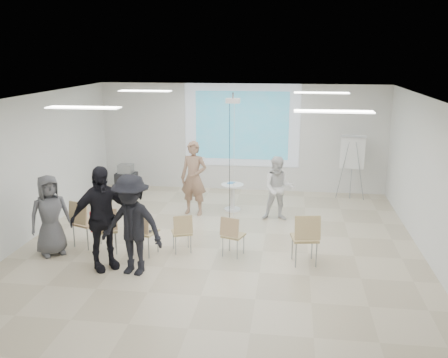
# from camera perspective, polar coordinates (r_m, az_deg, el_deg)

# --- Properties ---
(floor) EXTENTS (8.00, 9.00, 0.10)m
(floor) POSITION_cam_1_polar(r_m,az_deg,el_deg) (10.15, -0.62, -8.25)
(floor) COLOR beige
(floor) RESTS_ON ground
(ceiling) EXTENTS (8.00, 9.00, 0.10)m
(ceiling) POSITION_cam_1_polar(r_m,az_deg,el_deg) (9.40, -0.67, 9.46)
(ceiling) COLOR white
(ceiling) RESTS_ON wall_back
(wall_back) EXTENTS (8.00, 0.10, 3.00)m
(wall_back) POSITION_cam_1_polar(r_m,az_deg,el_deg) (14.08, 2.07, 4.76)
(wall_back) COLOR silver
(wall_back) RESTS_ON floor
(wall_left) EXTENTS (0.10, 9.00, 3.00)m
(wall_left) POSITION_cam_1_polar(r_m,az_deg,el_deg) (10.99, -22.02, 0.94)
(wall_left) COLOR silver
(wall_left) RESTS_ON floor
(wall_right) EXTENTS (0.10, 9.00, 3.00)m
(wall_right) POSITION_cam_1_polar(r_m,az_deg,el_deg) (9.93, 23.16, -0.53)
(wall_right) COLOR silver
(wall_right) RESTS_ON floor
(projection_halo) EXTENTS (3.20, 0.01, 2.30)m
(projection_halo) POSITION_cam_1_polar(r_m,az_deg,el_deg) (13.96, 2.06, 6.13)
(projection_halo) COLOR silver
(projection_halo) RESTS_ON wall_back
(projection_image) EXTENTS (2.60, 0.01, 1.90)m
(projection_image) POSITION_cam_1_polar(r_m,az_deg,el_deg) (13.95, 2.05, 6.12)
(projection_image) COLOR #369CB9
(projection_image) RESTS_ON wall_back
(pedestal_table) EXTENTS (0.74, 0.74, 0.69)m
(pedestal_table) POSITION_cam_1_polar(r_m,az_deg,el_deg) (12.38, 0.97, -1.89)
(pedestal_table) COLOR white
(pedestal_table) RESTS_ON floor
(player_left) EXTENTS (0.82, 0.63, 2.03)m
(player_left) POSITION_cam_1_polar(r_m,az_deg,el_deg) (11.98, -3.48, 0.65)
(player_left) COLOR #A27C63
(player_left) RESTS_ON floor
(player_right) EXTENTS (0.85, 0.69, 1.68)m
(player_right) POSITION_cam_1_polar(r_m,az_deg,el_deg) (11.65, 6.24, -0.71)
(player_right) COLOR white
(player_right) RESTS_ON floor
(controller_left) EXTENTS (0.07, 0.14, 0.04)m
(controller_left) POSITION_cam_1_polar(r_m,az_deg,el_deg) (12.11, -2.44, 2.39)
(controller_left) COLOR silver
(controller_left) RESTS_ON player_left
(controller_right) EXTENTS (0.05, 0.12, 0.04)m
(controller_right) POSITION_cam_1_polar(r_m,az_deg,el_deg) (11.83, 5.44, 1.01)
(controller_right) COLOR silver
(controller_right) RESTS_ON player_right
(chair_far_left) EXTENTS (0.60, 0.62, 0.98)m
(chair_far_left) POSITION_cam_1_polar(r_m,az_deg,el_deg) (10.42, -15.79, -4.52)
(chair_far_left) COLOR tan
(chair_far_left) RESTS_ON floor
(chair_left_mid) EXTENTS (0.59, 0.61, 0.94)m
(chair_left_mid) POSITION_cam_1_polar(r_m,az_deg,el_deg) (9.98, -13.37, -5.33)
(chair_left_mid) COLOR tan
(chair_left_mid) RESTS_ON floor
(chair_left_inner) EXTENTS (0.53, 0.55, 0.91)m
(chair_left_inner) POSITION_cam_1_polar(r_m,az_deg,el_deg) (9.76, -9.26, -5.68)
(chair_left_inner) COLOR tan
(chair_left_inner) RESTS_ON floor
(chair_center) EXTENTS (0.49, 0.51, 0.79)m
(chair_center) POSITION_cam_1_polar(r_m,az_deg,el_deg) (9.83, -4.79, -5.84)
(chair_center) COLOR tan
(chair_center) RESTS_ON floor
(chair_right_inner) EXTENTS (0.49, 0.51, 0.81)m
(chair_right_inner) POSITION_cam_1_polar(r_m,az_deg,el_deg) (9.61, 0.90, -6.18)
(chair_right_inner) COLOR tan
(chair_right_inner) RESTS_ON floor
(chair_right_far) EXTENTS (0.55, 0.58, 1.00)m
(chair_right_far) POSITION_cam_1_polar(r_m,az_deg,el_deg) (9.31, 9.33, -6.34)
(chair_right_far) COLOR tan
(chair_right_far) RESTS_ON floor
(red_jacket) EXTENTS (0.40, 0.24, 0.38)m
(red_jacket) POSITION_cam_1_polar(r_m,az_deg,el_deg) (9.82, -13.90, -4.69)
(red_jacket) COLOR #A8141F
(red_jacket) RESTS_ON chair_left_mid
(laptop) EXTENTS (0.39, 0.32, 0.03)m
(laptop) POSITION_cam_1_polar(r_m,az_deg,el_deg) (9.86, -8.97, -5.78)
(laptop) COLOR black
(laptop) RESTS_ON chair_left_inner
(audience_left) EXTENTS (1.46, 1.43, 2.20)m
(audience_left) POSITION_cam_1_polar(r_m,az_deg,el_deg) (9.17, -13.90, -3.55)
(audience_left) COLOR black
(audience_left) RESTS_ON floor
(audience_mid) EXTENTS (1.45, 0.98, 2.06)m
(audience_mid) POSITION_cam_1_polar(r_m,az_deg,el_deg) (8.87, -10.53, -4.46)
(audience_mid) COLOR black
(audience_mid) RESTS_ON floor
(audience_outer) EXTENTS (1.03, 1.00, 1.78)m
(audience_outer) POSITION_cam_1_polar(r_m,az_deg,el_deg) (10.17, -19.31, -3.42)
(audience_outer) COLOR #5B5C60
(audience_outer) RESTS_ON floor
(flipchart_easel) EXTENTS (0.74, 0.57, 1.73)m
(flipchart_easel) POSITION_cam_1_polar(r_m,az_deg,el_deg) (13.52, 14.48, 2.92)
(flipchart_easel) COLOR #93969B
(flipchart_easel) RESTS_ON floor
(av_cart) EXTENTS (0.56, 0.45, 0.82)m
(av_cart) POSITION_cam_1_polar(r_m,az_deg,el_deg) (14.15, -11.09, -0.10)
(av_cart) COLOR black
(av_cart) RESTS_ON floor
(ceiling_projector) EXTENTS (0.30, 0.25, 3.00)m
(ceiling_projector) POSITION_cam_1_polar(r_m,az_deg,el_deg) (10.89, 1.02, 8.24)
(ceiling_projector) COLOR white
(ceiling_projector) RESTS_ON ceiling
(fluor_panel_nw) EXTENTS (1.20, 0.30, 0.02)m
(fluor_panel_nw) POSITION_cam_1_polar(r_m,az_deg,el_deg) (11.79, -9.01, 9.91)
(fluor_panel_nw) COLOR white
(fluor_panel_nw) RESTS_ON ceiling
(fluor_panel_ne) EXTENTS (1.20, 0.30, 0.02)m
(fluor_panel_ne) POSITION_cam_1_polar(r_m,az_deg,el_deg) (11.32, 11.08, 9.64)
(fluor_panel_ne) COLOR white
(fluor_panel_ne) RESTS_ON ceiling
(fluor_panel_sw) EXTENTS (1.20, 0.30, 0.02)m
(fluor_panel_sw) POSITION_cam_1_polar(r_m,az_deg,el_deg) (8.51, -15.78, 7.86)
(fluor_panel_sw) COLOR white
(fluor_panel_sw) RESTS_ON ceiling
(fluor_panel_se) EXTENTS (1.20, 0.30, 0.02)m
(fluor_panel_se) POSITION_cam_1_polar(r_m,az_deg,el_deg) (7.84, 12.41, 7.55)
(fluor_panel_se) COLOR white
(fluor_panel_se) RESTS_ON ceiling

